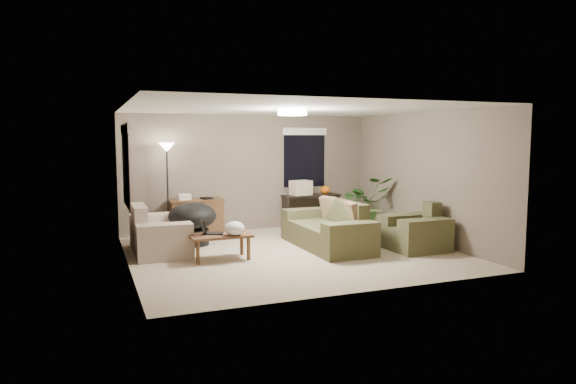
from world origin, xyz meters
name	(u,v)px	position (x,y,z in m)	size (l,w,h in m)	color
room_shell	(292,182)	(0.00, 0.00, 1.25)	(5.50, 5.50, 5.50)	#BDA98C
main_sofa	(329,231)	(0.79, 0.18, 0.29)	(0.95, 2.20, 0.85)	#48472B
throw_pillows	(341,211)	(1.05, 0.18, 0.65)	(0.33, 1.39, 0.47)	#8C7251
loveseat	(158,236)	(-2.19, 0.88, 0.30)	(0.90, 1.60, 0.85)	beige
armchair	(415,233)	(2.16, -0.58, 0.30)	(0.95, 1.00, 0.85)	#4B4A2D
coffee_table	(220,238)	(-1.29, -0.05, 0.36)	(1.00, 0.55, 0.42)	brown
laptop	(209,231)	(-1.46, 0.05, 0.48)	(0.39, 0.33, 0.24)	black
plastic_bag	(235,228)	(-1.09, -0.20, 0.53)	(0.33, 0.29, 0.23)	white
desk	(196,217)	(-1.24, 2.22, 0.38)	(1.10, 0.50, 0.75)	brown
desk_papers	(189,197)	(-1.39, 2.21, 0.80)	(0.71, 0.30, 0.12)	silver
console_table	(311,208)	(1.33, 2.17, 0.44)	(1.30, 0.40, 0.75)	black
pumpkin	(325,190)	(1.68, 2.17, 0.84)	(0.23, 0.23, 0.19)	orange
cardboard_box	(301,188)	(1.08, 2.17, 0.91)	(0.43, 0.32, 0.32)	beige
papasan_chair	(193,220)	(-1.49, 1.29, 0.47)	(1.07, 1.07, 0.80)	black
floor_lamp	(167,159)	(-1.82, 2.11, 1.60)	(0.32, 0.32, 1.91)	black
ceiling_fixture	(292,112)	(0.00, 0.00, 2.44)	(0.50, 0.50, 0.10)	white
houseplant	(365,210)	(2.19, 1.28, 0.46)	(1.07, 1.19, 0.93)	#2D5923
cat_scratching_post	(375,223)	(2.29, 1.03, 0.21)	(0.32, 0.32, 0.50)	tan
window_left	(125,152)	(-2.73, 0.30, 1.78)	(0.05, 1.56, 1.33)	black
window_back	(305,148)	(1.30, 2.48, 1.79)	(1.06, 0.05, 1.33)	black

